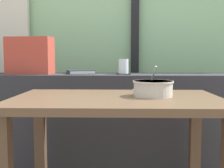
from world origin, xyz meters
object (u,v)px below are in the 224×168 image
throw_pillow (30,56)px  closed_book (80,72)px  fork_utensil (141,91)px  coaster_square (123,74)px  juice_glass (123,67)px  breakfast_table (117,122)px  soup_bowl (153,89)px

throw_pillow → closed_book: bearing=2.1°
throw_pillow → fork_utensil: bearing=-27.6°
coaster_square → juice_glass: 0.05m
breakfast_table → coaster_square: coaster_square is taller
breakfast_table → fork_utensil: fork_utensil is taller
soup_bowl → fork_utensil: bearing=102.2°
coaster_square → closed_book: bearing=173.2°
throw_pillow → breakfast_table: bearing=-45.3°
coaster_square → closed_book: closed_book is taller
juice_glass → throw_pillow: bearing=178.0°
breakfast_table → juice_glass: size_ratio=9.98×
juice_glass → fork_utensil: 0.41m
closed_book → fork_utensil: 0.58m
juice_glass → closed_book: juice_glass is taller
breakfast_table → coaster_square: size_ratio=10.15×
fork_utensil → breakfast_table: bearing=-149.1°
coaster_square → soup_bowl: soup_bowl is taller
juice_glass → closed_book: bearing=173.2°
coaster_square → fork_utensil: 0.39m
coaster_square → throw_pillow: bearing=178.0°
coaster_square → juice_glass: juice_glass is taller
juice_glass → fork_utensil: juice_glass is taller
soup_bowl → fork_utensil: (-0.04, 0.20, -0.03)m
juice_glass → closed_book: 0.31m
throw_pillow → soup_bowl: throw_pillow is taller
breakfast_table → throw_pillow: bearing=134.7°
closed_book → soup_bowl: (0.45, -0.61, -0.05)m
juice_glass → fork_utensil: size_ratio=0.60×
throw_pillow → fork_utensil: size_ratio=1.88×
breakfast_table → fork_utensil: 0.30m
fork_utensil → juice_glass: bearing=76.3°
closed_book → soup_bowl: size_ratio=1.08×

